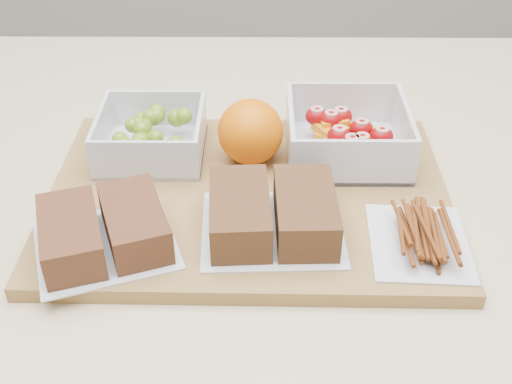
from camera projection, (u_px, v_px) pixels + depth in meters
cutting_board at (249, 197)px, 0.68m from camera, size 0.42×0.30×0.02m
grape_container at (153, 136)px, 0.73m from camera, size 0.12×0.12×0.05m
fruit_container at (346, 137)px, 0.72m from camera, size 0.13×0.13×0.06m
orange at (250, 132)px, 0.70m from camera, size 0.07×0.07×0.07m
sandwich_bag_left at (103, 230)px, 0.59m from camera, size 0.16×0.15×0.04m
sandwich_bag_center at (273, 213)px, 0.61m from camera, size 0.14×0.13×0.04m
pretzel_bag at (421, 233)px, 0.60m from camera, size 0.10×0.12×0.03m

